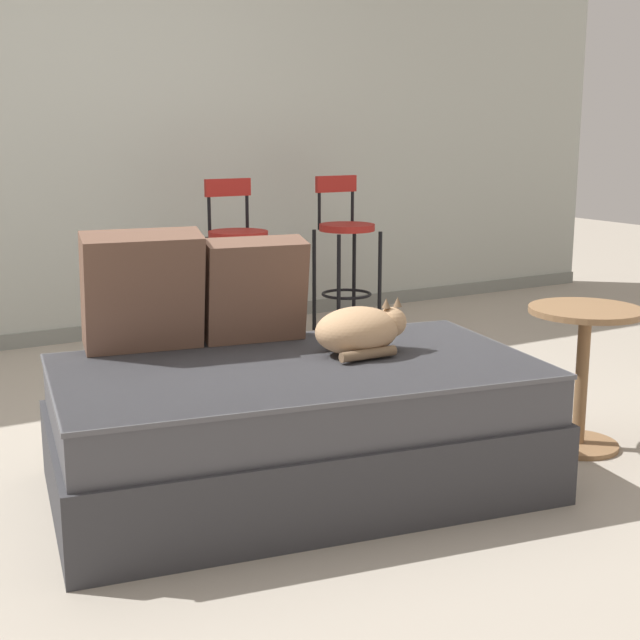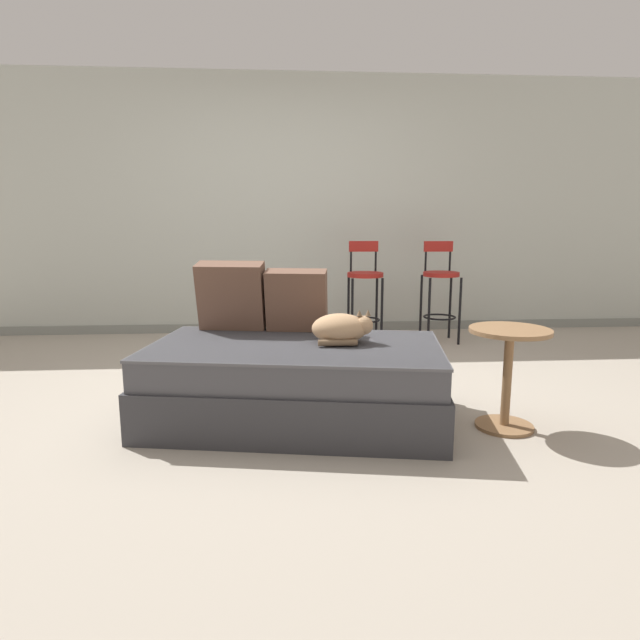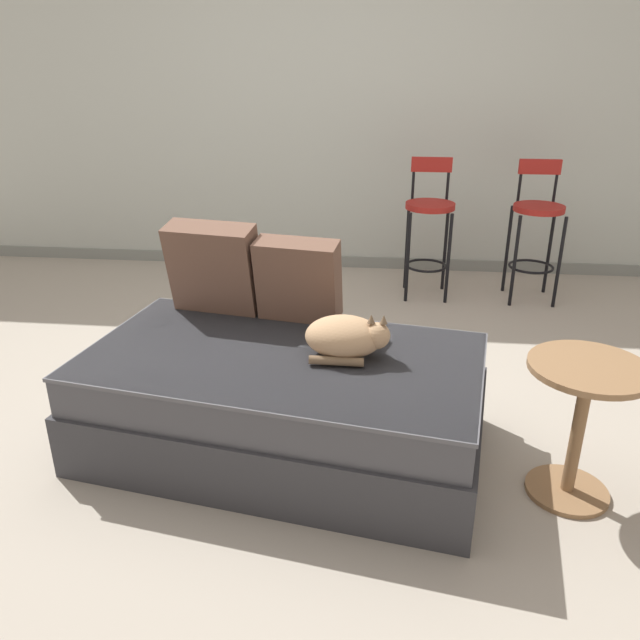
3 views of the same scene
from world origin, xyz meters
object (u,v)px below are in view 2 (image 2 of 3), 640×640
Objects in this scene: cat at (342,328)px; bar_stool_near_window at (365,286)px; throw_pillow_middle at (297,300)px; throw_pillow_corner at (232,296)px; bar_stool_by_doorway at (440,285)px; side_table at (508,364)px; couch at (295,382)px.

cat is 0.37× the size of bar_stool_near_window.
throw_pillow_middle is 0.42× the size of bar_stool_near_window.
bar_stool_by_doorway reaches higher than throw_pillow_corner.
throw_pillow_corner is at bearing 147.16° from cat.
throw_pillow_middle is 1.31m from side_table.
throw_pillow_corner is 1.29× the size of cat.
side_table is at bearing -26.48° from throw_pillow_middle.
couch is 0.56m from throw_pillow_middle.
side_table is at bearing -97.11° from bar_stool_by_doorway.
couch is 1.19m from side_table.
bar_stool_by_doorway reaches higher than couch.
cat is 0.62× the size of side_table.
bar_stool_near_window reaches higher than throw_pillow_middle.
throw_pillow_corner is 1.11× the size of throw_pillow_middle.
throw_pillow_middle is 1.79m from bar_stool_near_window.
bar_stool_by_doorway is (1.18, 2.00, 0.00)m from cat.
bar_stool_by_doorway is (1.84, 1.57, -0.13)m from throw_pillow_corner.
side_table is at bearing -78.45° from bar_stool_near_window.
throw_pillow_corner is 0.80m from cat.
throw_pillow_corner reaches higher than couch.
throw_pillow_corner is 0.47× the size of bar_stool_by_doorway.
throw_pillow_middle is 2.18m from bar_stool_by_doorway.
bar_stool_near_window is 1.00× the size of bar_stool_by_doorway.
bar_stool_near_window is (0.45, 2.00, 0.01)m from cat.
couch is 4.43× the size of throw_pillow_middle.
cat is 2.05m from bar_stool_near_window.
side_table is at bearing -13.56° from cat.
bar_stool_by_doorway is (1.45, 2.01, 0.31)m from couch.
bar_stool_near_window is at bearing 67.09° from throw_pillow_middle.
throw_pillow_middle is at bearing 153.52° from side_table.
side_table is (1.17, -0.20, 0.14)m from couch.
side_table is (0.45, -2.22, -0.18)m from bar_stool_near_window.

